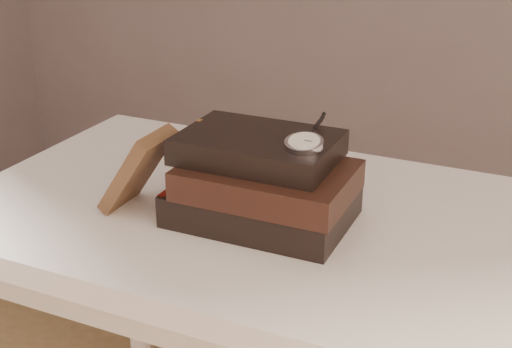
% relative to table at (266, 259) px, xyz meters
% --- Properties ---
extents(table, '(1.00, 0.60, 0.75)m').
position_rel_table_xyz_m(table, '(0.00, 0.00, 0.00)').
color(table, white).
rests_on(table, ground).
extents(book_stack, '(0.28, 0.19, 0.14)m').
position_rel_table_xyz_m(book_stack, '(0.01, -0.04, 0.16)').
color(book_stack, black).
rests_on(book_stack, table).
extents(journal, '(0.10, 0.09, 0.14)m').
position_rel_table_xyz_m(journal, '(-0.19, -0.08, 0.16)').
color(journal, '#412919').
rests_on(journal, table).
extents(pocket_watch, '(0.06, 0.16, 0.02)m').
position_rel_table_xyz_m(pocket_watch, '(0.08, -0.05, 0.24)').
color(pocket_watch, silver).
rests_on(pocket_watch, book_stack).
extents(eyeglasses, '(0.11, 0.13, 0.05)m').
position_rel_table_xyz_m(eyeglasses, '(-0.09, 0.05, 0.17)').
color(eyeglasses, silver).
rests_on(eyeglasses, book_stack).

